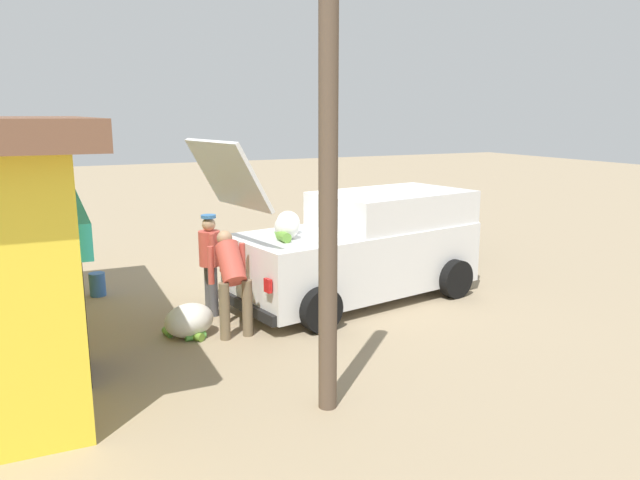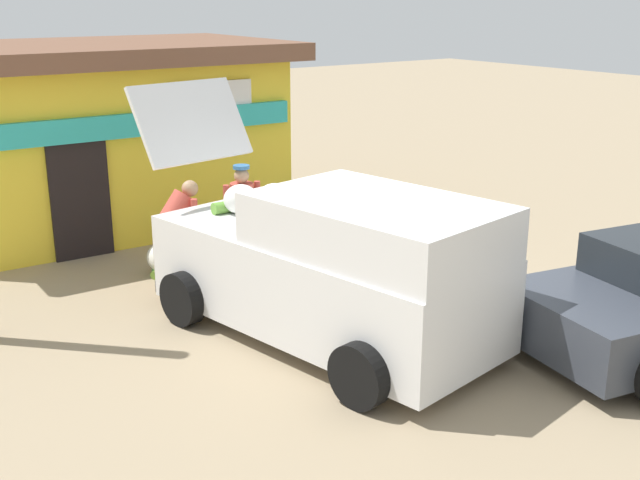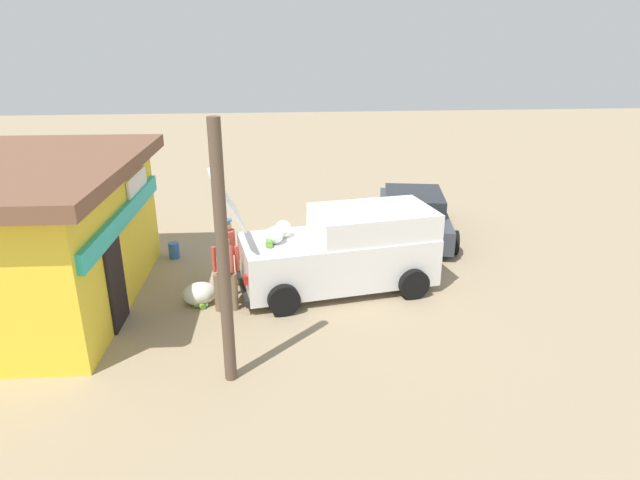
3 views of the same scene
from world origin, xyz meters
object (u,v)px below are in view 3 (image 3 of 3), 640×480
at_px(customer_bending, 225,268).
at_px(parked_sedan, 413,214).
at_px(paint_bucket, 174,250).
at_px(storefront_bar, 38,234).
at_px(delivery_van, 344,250).
at_px(vendor_standing, 228,248).
at_px(unloaded_banana_pile, 200,294).

bearing_deg(customer_bending, parked_sedan, -51.09).
height_order(customer_bending, paint_bucket, customer_bending).
bearing_deg(parked_sedan, customer_bending, 128.91).
bearing_deg(paint_bucket, storefront_bar, 136.72).
distance_m(delivery_van, parked_sedan, 4.15).
xyz_separation_m(customer_bending, paint_bucket, (2.86, 1.57, -0.69)).
bearing_deg(storefront_bar, delivery_van, -87.61).
height_order(vendor_standing, unloaded_banana_pile, vendor_standing).
bearing_deg(unloaded_banana_pile, customer_bending, -105.95).
distance_m(delivery_van, unloaded_banana_pile, 3.32).
xyz_separation_m(delivery_van, customer_bending, (-0.75, 2.60, -0.02)).
distance_m(delivery_van, vendor_standing, 2.64).
xyz_separation_m(storefront_bar, parked_sedan, (3.60, -8.87, -1.00)).
bearing_deg(vendor_standing, unloaded_banana_pile, 147.14).
bearing_deg(vendor_standing, storefront_bar, 98.97).
xyz_separation_m(delivery_van, paint_bucket, (2.11, 4.17, -0.71)).
distance_m(delivery_van, paint_bucket, 4.73).
bearing_deg(delivery_van, storefront_bar, 92.39).
bearing_deg(paint_bucket, unloaded_banana_pile, -160.11).
height_order(customer_bending, unloaded_banana_pile, customer_bending).
relative_size(customer_bending, paint_bucket, 3.60).
xyz_separation_m(storefront_bar, paint_bucket, (2.38, -2.24, -1.39)).
bearing_deg(customer_bending, storefront_bar, 82.82).
bearing_deg(customer_bending, paint_bucket, 28.79).
xyz_separation_m(parked_sedan, customer_bending, (-4.08, 5.06, 0.30)).
xyz_separation_m(storefront_bar, customer_bending, (-0.48, -3.81, -0.70)).
xyz_separation_m(storefront_bar, vendor_standing, (0.60, -3.80, -0.69)).
bearing_deg(unloaded_banana_pile, parked_sedan, -55.33).
distance_m(parked_sedan, customer_bending, 6.51).
relative_size(parked_sedan, customer_bending, 3.02).
height_order(delivery_van, customer_bending, delivery_van).
bearing_deg(storefront_bar, paint_bucket, -43.28).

